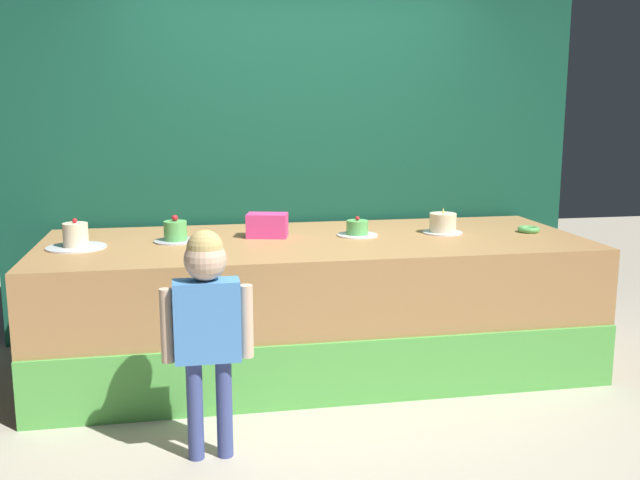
% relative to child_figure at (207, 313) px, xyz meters
% --- Properties ---
extents(ground_plane, '(12.00, 12.00, 0.00)m').
position_rel_child_figure_xyz_m(ground_plane, '(0.72, 0.48, -0.72)').
color(ground_plane, '#BCB29E').
extents(stage_platform, '(3.39, 1.35, 0.83)m').
position_rel_child_figure_xyz_m(stage_platform, '(0.72, 1.14, -0.30)').
color(stage_platform, '#B27F4C').
rests_on(stage_platform, ground_plane).
extents(curtain_backdrop, '(4.14, 0.08, 3.05)m').
position_rel_child_figure_xyz_m(curtain_backdrop, '(0.72, 1.91, 0.81)').
color(curtain_backdrop, '#144C38').
rests_on(curtain_backdrop, ground_plane).
extents(child_figure, '(0.43, 0.20, 1.11)m').
position_rel_child_figure_xyz_m(child_figure, '(0.00, 0.00, 0.00)').
color(child_figure, '#3F4C8C').
rests_on(child_figure, ground_plane).
extents(pink_box, '(0.29, 0.22, 0.15)m').
position_rel_child_figure_xyz_m(pink_box, '(0.43, 1.27, 0.19)').
color(pink_box, '#E53D8A').
rests_on(pink_box, stage_platform).
extents(donut, '(0.14, 0.14, 0.04)m').
position_rel_child_figure_xyz_m(donut, '(2.16, 1.12, 0.14)').
color(donut, '#59B259').
rests_on(donut, stage_platform).
extents(cake_far_left, '(0.35, 0.35, 0.18)m').
position_rel_child_figure_xyz_m(cake_far_left, '(-0.73, 1.11, 0.17)').
color(cake_far_left, silver).
rests_on(cake_far_left, stage_platform).
extents(cake_center_left, '(0.27, 0.27, 0.17)m').
position_rel_child_figure_xyz_m(cake_center_left, '(-0.15, 1.21, 0.17)').
color(cake_center_left, silver).
rests_on(cake_center_left, stage_platform).
extents(cake_center_right, '(0.26, 0.26, 0.13)m').
position_rel_child_figure_xyz_m(cake_center_right, '(1.00, 1.20, 0.16)').
color(cake_center_right, white).
rests_on(cake_center_right, stage_platform).
extents(cake_far_right, '(0.26, 0.26, 0.17)m').
position_rel_child_figure_xyz_m(cake_far_right, '(1.58, 1.19, 0.18)').
color(cake_far_right, silver).
rests_on(cake_far_right, stage_platform).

